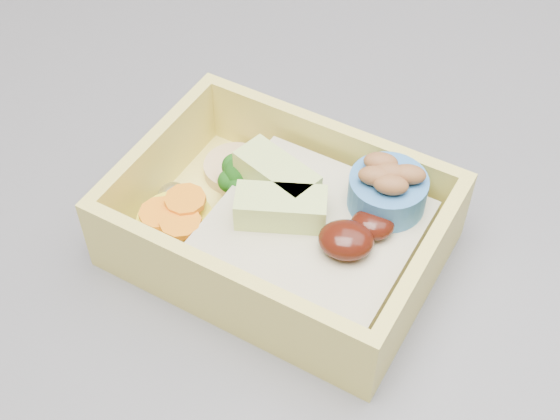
# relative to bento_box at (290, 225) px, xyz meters

# --- Properties ---
(bento_box) EXTENTS (0.20, 0.17, 0.06)m
(bento_box) POSITION_rel_bento_box_xyz_m (0.00, 0.00, 0.00)
(bento_box) COLOR #E3D25E
(bento_box) RESTS_ON island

